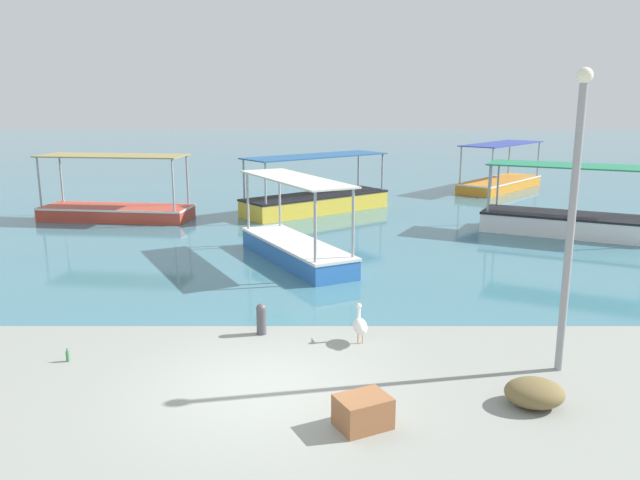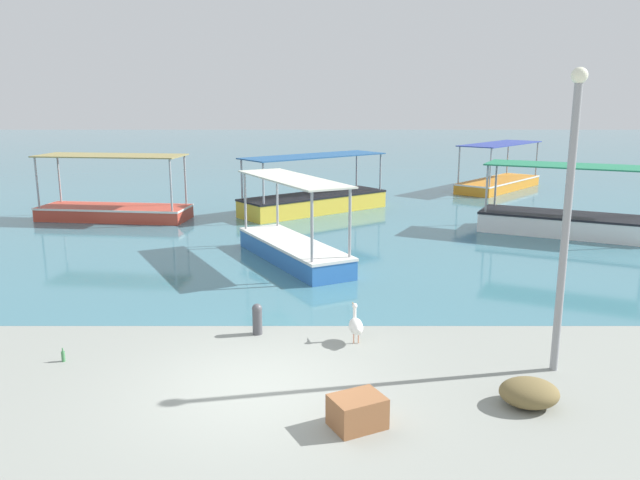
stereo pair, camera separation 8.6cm
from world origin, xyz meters
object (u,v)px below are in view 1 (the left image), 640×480
cargo_crate (361,412)px  glass_bottle (65,356)px  fishing_boat_outer (293,245)px  lamp_post (570,206)px  fishing_boat_center (564,220)px  pelican (358,325)px  fishing_boat_near_left (114,208)px  fishing_boat_far_left (498,181)px  mooring_bollard (259,318)px  fishing_boat_far_right (314,200)px  net_pile (532,392)px

cargo_crate → glass_bottle: 6.00m
fishing_boat_outer → lamp_post: size_ratio=1.02×
fishing_boat_center → lamp_post: size_ratio=1.16×
fishing_boat_outer → cargo_crate: size_ratio=7.01×
glass_bottle → cargo_crate: bearing=-23.9°
fishing_boat_center → pelican: bearing=-128.3°
fishing_boat_near_left → pelican: bearing=-55.4°
fishing_boat_near_left → lamp_post: lamp_post is taller
fishing_boat_far_left → fishing_boat_center: bearing=-94.1°
fishing_boat_near_left → mooring_bollard: size_ratio=9.42×
fishing_boat_center → lamp_post: (-4.70, -11.83, 2.52)m
mooring_bollard → glass_bottle: mooring_bollard is taller
fishing_boat_outer → cargo_crate: bearing=-81.9°
fishing_boat_far_right → pelican: 15.24m
fishing_boat_near_left → fishing_boat_far_right: bearing=11.9°
fishing_boat_near_left → mooring_bollard: fishing_boat_near_left is taller
fishing_boat_outer → mooring_bollard: 6.11m
fishing_boat_far_left → glass_bottle: (-14.80, -23.20, -0.37)m
fishing_boat_far_right → mooring_bollard: fishing_boat_far_right is taller
fishing_boat_near_left → cargo_crate: size_ratio=8.09×
fishing_boat_far_right → pelican: bearing=-86.3°
fishing_boat_far_right → mooring_bollard: size_ratio=9.84×
fishing_boat_far_left → glass_bottle: fishing_boat_far_left is taller
fishing_boat_center → lamp_post: 12.98m
fishing_boat_far_right → net_pile: bearing=-78.4°
fishing_boat_far_left → lamp_post: 24.35m
cargo_crate → fishing_boat_center: bearing=58.6°
fishing_boat_near_left → pelican: 16.34m
fishing_boat_outer → cargo_crate: (1.41, -9.95, -0.26)m
fishing_boat_far_right → fishing_boat_outer: fishing_boat_outer is taller
fishing_boat_outer → mooring_bollard: fishing_boat_outer is taller
fishing_boat_outer → mooring_bollard: (-0.50, -6.09, -0.15)m
fishing_boat_far_left → mooring_bollard: (-11.22, -21.77, -0.12)m
fishing_boat_center → mooring_bollard: 14.44m
fishing_boat_near_left → net_pile: fishing_boat_near_left is taller
lamp_post → glass_bottle: bearing=177.8°
fishing_boat_center → cargo_crate: 16.28m
mooring_bollard → cargo_crate: 4.30m
lamp_post → cargo_crate: 5.14m
fishing_boat_far_right → pelican: (0.99, -15.20, -0.17)m
glass_bottle → net_pile: bearing=-11.9°
fishing_boat_far_right → fishing_boat_far_left: 12.35m
fishing_boat_center → cargo_crate: bearing=-121.4°
pelican → cargo_crate: 3.37m
fishing_boat_far_left → pelican: (-9.15, -22.26, -0.11)m
mooring_bollard → fishing_boat_center: bearing=44.1°
mooring_bollard → lamp_post: bearing=-17.5°
fishing_boat_outer → net_pile: size_ratio=5.69×
fishing_boat_near_left → cargo_crate: (9.11, -16.82, -0.25)m
fishing_boat_far_right → glass_bottle: fishing_boat_far_right is taller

